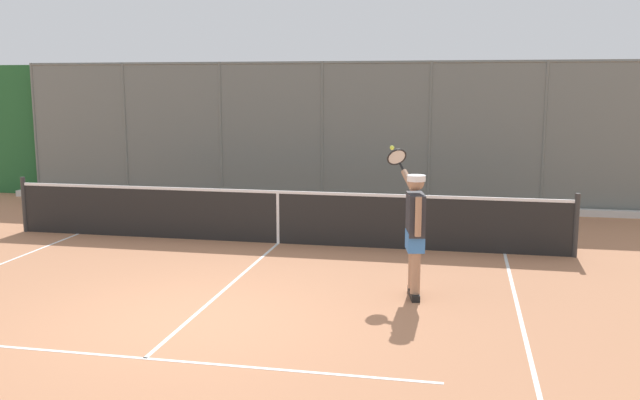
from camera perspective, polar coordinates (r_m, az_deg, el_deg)
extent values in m
plane|color=#B27551|center=(8.73, -10.64, -9.63)|extent=(60.00, 60.00, 0.00)
cube|color=white|center=(7.68, -14.17, -12.47)|extent=(6.17, 0.05, 0.01)
cube|color=white|center=(7.49, 17.07, -13.19)|extent=(0.05, 9.89, 0.01)
cube|color=white|center=(10.06, -7.45, -6.95)|extent=(0.05, 5.44, 0.01)
cylinder|color=slate|center=(16.00, 17.89, 4.88)|extent=(0.07, 0.07, 3.35)
cylinder|color=slate|center=(15.91, 8.98, 5.20)|extent=(0.07, 0.07, 3.35)
cylinder|color=slate|center=(16.21, 0.18, 5.39)|extent=(0.07, 0.07, 3.35)
cylinder|color=slate|center=(16.87, -8.12, 5.46)|extent=(0.07, 0.07, 3.35)
cylinder|color=slate|center=(17.85, -15.65, 5.42)|extent=(0.07, 0.07, 3.35)
cylinder|color=slate|center=(19.10, -22.30, 5.31)|extent=(0.07, 0.07, 3.35)
cylinder|color=slate|center=(16.18, 0.18, 11.18)|extent=(14.83, 0.05, 0.05)
cube|color=slate|center=(16.21, 0.18, 5.39)|extent=(14.83, 0.02, 3.35)
cube|color=#235B2D|center=(16.85, 0.61, 5.48)|extent=(17.83, 0.90, 3.31)
cube|color=silver|center=(16.23, 0.05, -0.29)|extent=(15.83, 0.18, 0.15)
cylinder|color=#2D2D2D|center=(12.20, 20.25, -1.97)|extent=(0.09, 0.09, 1.07)
cylinder|color=#2D2D2D|center=(14.61, -23.07, -0.33)|extent=(0.09, 0.09, 1.07)
cube|color=black|center=(12.48, -3.45, -1.52)|extent=(10.07, 0.02, 0.91)
cube|color=white|center=(12.40, -3.48, 0.66)|extent=(10.07, 0.04, 0.05)
cube|color=white|center=(12.48, -3.45, -1.52)|extent=(0.05, 0.04, 0.91)
cube|color=black|center=(9.41, 7.78, -7.85)|extent=(0.16, 0.28, 0.09)
cylinder|color=#A87A5B|center=(9.29, 7.84, -5.33)|extent=(0.13, 0.13, 0.77)
cube|color=black|center=(9.66, 7.59, -7.39)|extent=(0.16, 0.28, 0.09)
cylinder|color=#A87A5B|center=(9.54, 7.65, -4.93)|extent=(0.13, 0.13, 0.77)
cube|color=#3D7AC6|center=(9.35, 7.79, -3.32)|extent=(0.29, 0.44, 0.26)
cube|color=#2D2D33|center=(9.27, 7.84, -1.17)|extent=(0.29, 0.50, 0.56)
cylinder|color=#A87A5B|center=(8.98, 8.06, -1.37)|extent=(0.08, 0.08, 0.51)
cylinder|color=#A87A5B|center=(9.64, 7.27, 1.58)|extent=(0.25, 0.37, 0.29)
sphere|color=#A87A5B|center=(9.20, 7.89, 1.43)|extent=(0.21, 0.21, 0.21)
cylinder|color=white|center=(9.20, 7.90, 1.79)|extent=(0.29, 0.29, 0.08)
cube|color=white|center=(9.32, 7.81, 1.69)|extent=(0.21, 0.22, 0.02)
cylinder|color=black|center=(9.84, 6.72, 2.69)|extent=(0.11, 0.16, 0.13)
torus|color=black|center=(10.00, 6.31, 3.52)|extent=(0.35, 0.30, 0.26)
cylinder|color=silver|center=(10.00, 6.31, 3.52)|extent=(0.29, 0.24, 0.21)
sphere|color=#D6E042|center=(10.15, 5.92, 4.28)|extent=(0.07, 0.07, 0.07)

